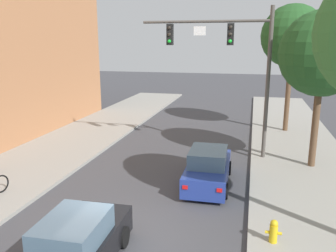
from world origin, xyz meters
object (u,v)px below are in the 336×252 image
traffic_signal_mast (232,55)px  car_following_black (76,247)px  street_tree_second (322,54)px  car_lead_blue (208,168)px  fire_hydrant (274,231)px  street_tree_third (293,36)px

traffic_signal_mast → car_following_black: size_ratio=1.75×
traffic_signal_mast → car_following_black: traffic_signal_mast is taller
street_tree_second → car_following_black: bearing=-126.4°
car_lead_blue → fire_hydrant: bearing=-59.4°
car_lead_blue → fire_hydrant: car_lead_blue is taller
traffic_signal_mast → street_tree_second: size_ratio=1.04×
fire_hydrant → traffic_signal_mast: bearing=103.5°
fire_hydrant → street_tree_second: (2.10, 7.33, 4.92)m
car_lead_blue → car_following_black: bearing=-111.4°
traffic_signal_mast → car_lead_blue: size_ratio=1.75×
car_following_black → street_tree_third: 18.82m
car_lead_blue → street_tree_second: bearing=34.1°
fire_hydrant → street_tree_third: (1.43, 14.31, 5.80)m
car_following_black → street_tree_third: street_tree_third is taller
car_lead_blue → street_tree_second: (4.60, 3.11, 4.71)m
car_following_black → street_tree_third: (6.53, 16.75, 5.59)m
fire_hydrant → street_tree_second: size_ratio=0.10×
street_tree_third → car_following_black: bearing=-111.3°
traffic_signal_mast → fire_hydrant: size_ratio=10.42×
traffic_signal_mast → street_tree_third: 7.11m
car_following_black → fire_hydrant: car_following_black is taller
traffic_signal_mast → car_lead_blue: (-0.54, -3.92, -4.62)m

